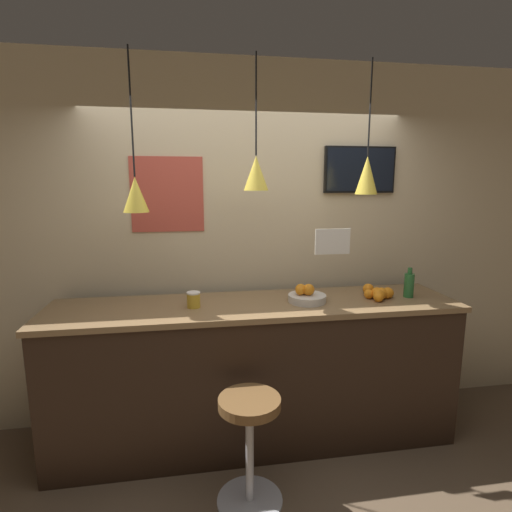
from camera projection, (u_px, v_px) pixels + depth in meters
name	position (u px, v px, depth m)	size (l,w,h in m)	color
ground_plane	(272.00, 501.00, 2.49)	(14.00, 14.00, 0.00)	brown
back_wall	(247.00, 245.00, 3.29)	(8.00, 0.06, 2.90)	beige
service_counter	(256.00, 372.00, 3.01)	(2.98, 0.69, 1.09)	black
bar_stool	(250.00, 432.00, 2.40)	(0.41, 0.41, 0.70)	#B7B7BC
fruit_bowl	(306.00, 295.00, 2.93)	(0.28, 0.28, 0.14)	beige
orange_pile	(379.00, 293.00, 3.02)	(0.23, 0.28, 0.09)	orange
juice_bottle	(409.00, 285.00, 3.05)	(0.07, 0.07, 0.23)	#286B33
spread_jar	(194.00, 300.00, 2.80)	(0.09, 0.09, 0.11)	gold
pendant_lamp_left	(136.00, 193.00, 2.64)	(0.17, 0.17, 1.04)	black
pendant_lamp_middle	(256.00, 172.00, 2.74)	(0.17, 0.17, 0.90)	black
pendant_lamp_right	(367.00, 174.00, 2.87)	(0.16, 0.16, 0.93)	black
mounted_tv	(360.00, 170.00, 3.27)	(0.60, 0.04, 0.37)	black
hanging_menu_board	(333.00, 242.00, 2.64)	(0.24, 0.01, 0.17)	white
wall_poster	(167.00, 195.00, 3.08)	(0.55, 0.01, 0.57)	#C64C3D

